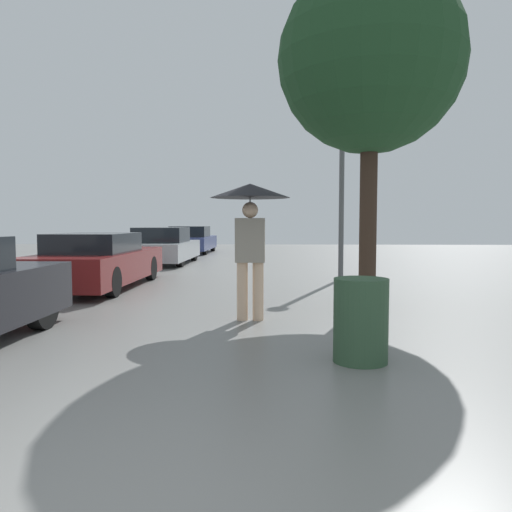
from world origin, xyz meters
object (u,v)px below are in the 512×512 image
(parked_car_third, at_px, (163,247))
(tree, at_px, (370,61))
(parked_car_farthest, at_px, (191,240))
(parked_car_second, at_px, (98,262))
(street_lamp, at_px, (342,163))
(trash_bin, at_px, (361,320))
(pedestrian, at_px, (250,211))

(parked_car_third, relative_size, tree, 0.78)
(parked_car_farthest, height_order, tree, tree)
(parked_car_second, xyz_separation_m, tree, (5.31, -2.31, 3.40))
(street_lamp, height_order, trash_bin, street_lamp)
(street_lamp, xyz_separation_m, trash_bin, (-0.72, -7.25, -2.41))
(parked_car_farthest, distance_m, street_lamp, 12.10)
(pedestrian, height_order, parked_car_second, pedestrian)
(pedestrian, height_order, street_lamp, street_lamp)
(tree, xyz_separation_m, trash_bin, (-0.64, -3.22, -3.53))
(parked_car_second, distance_m, street_lamp, 6.10)
(street_lamp, bearing_deg, trash_bin, -95.70)
(pedestrian, relative_size, street_lamp, 0.46)
(parked_car_third, bearing_deg, pedestrian, -70.21)
(pedestrian, bearing_deg, tree, 31.31)
(parked_car_third, distance_m, street_lamp, 7.42)
(parked_car_farthest, height_order, trash_bin, parked_car_farthest)
(street_lamp, bearing_deg, parked_car_farthest, 117.60)
(parked_car_second, height_order, trash_bin, parked_car_second)
(parked_car_third, xyz_separation_m, trash_bin, (4.70, -11.78, -0.15))
(parked_car_second, distance_m, parked_car_third, 6.25)
(parked_car_second, relative_size, parked_car_third, 1.07)
(trash_bin, bearing_deg, parked_car_farthest, 105.06)
(parked_car_second, relative_size, tree, 0.83)
(trash_bin, bearing_deg, pedestrian, 120.25)
(pedestrian, relative_size, parked_car_second, 0.43)
(tree, xyz_separation_m, street_lamp, (0.08, 4.03, -1.12))
(pedestrian, height_order, parked_car_farthest, pedestrian)
(parked_car_farthest, bearing_deg, street_lamp, -62.40)
(street_lamp, bearing_deg, pedestrian, -110.62)
(pedestrian, height_order, tree, tree)
(parked_car_second, bearing_deg, parked_car_third, 90.30)
(parked_car_second, height_order, tree, tree)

